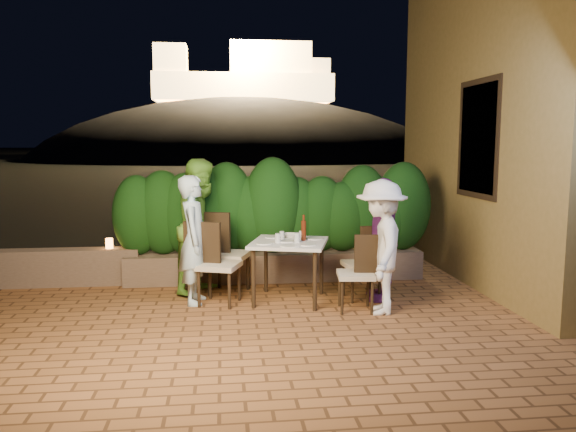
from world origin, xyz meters
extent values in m
plane|color=black|center=(0.00, 0.00, -0.02)|extent=(400.00, 400.00, 0.00)
cube|color=brown|center=(0.00, 0.50, -0.07)|extent=(7.00, 6.00, 0.15)
cube|color=olive|center=(3.60, 2.00, 2.50)|extent=(1.60, 5.00, 5.00)
cube|color=black|center=(2.82, 1.50, 2.00)|extent=(0.08, 1.00, 1.40)
cube|color=black|center=(2.81, 1.50, 2.00)|extent=(0.06, 1.15, 1.55)
cube|color=brown|center=(0.20, 2.30, 0.20)|extent=(4.20, 0.55, 0.40)
cube|color=brown|center=(-2.80, 2.30, 0.25)|extent=(2.20, 0.30, 0.50)
ellipsoid|color=black|center=(2.00, 60.00, -4.00)|extent=(52.00, 40.00, 22.00)
cylinder|color=white|center=(-0.05, 1.05, 0.76)|extent=(0.20, 0.20, 0.01)
cylinder|color=white|center=(0.09, 1.48, 0.76)|extent=(0.21, 0.21, 0.01)
cylinder|color=white|center=(0.45, 0.91, 0.76)|extent=(0.22, 0.22, 0.01)
cylinder|color=white|center=(0.61, 1.31, 0.76)|extent=(0.21, 0.21, 0.01)
cylinder|color=white|center=(0.22, 1.16, 0.76)|extent=(0.22, 0.22, 0.01)
cylinder|color=white|center=(0.24, 0.84, 0.76)|extent=(0.23, 0.23, 0.01)
cylinder|color=silver|center=(0.12, 1.09, 0.81)|extent=(0.07, 0.07, 0.11)
cylinder|color=silver|center=(0.20, 1.35, 0.80)|extent=(0.06, 0.06, 0.10)
cylinder|color=silver|center=(0.35, 1.08, 0.81)|extent=(0.07, 0.07, 0.12)
cylinder|color=silver|center=(0.43, 1.25, 0.81)|extent=(0.07, 0.07, 0.11)
imported|color=white|center=(0.32, 1.48, 0.77)|extent=(0.24, 0.24, 0.05)
imported|color=#C2E7F9|center=(-0.88, 1.24, 0.78)|extent=(0.42, 0.60, 1.56)
imported|color=#72BE3B|center=(-0.80, 1.73, 0.87)|extent=(1.01, 1.07, 1.75)
imported|color=white|center=(1.25, 0.58, 0.77)|extent=(0.78, 1.10, 1.54)
imported|color=#6C2777|center=(1.43, 1.11, 0.76)|extent=(0.48, 0.93, 1.53)
cylinder|color=orange|center=(-2.10, 2.30, 0.57)|extent=(0.10, 0.10, 0.14)
camera|label=1|loc=(-0.53, -5.55, 1.96)|focal=35.00mm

